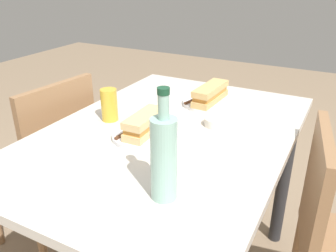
{
  "coord_description": "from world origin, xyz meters",
  "views": [
    {
      "loc": [
        -0.98,
        -0.52,
        1.29
      ],
      "look_at": [
        0.0,
        0.0,
        0.78
      ],
      "focal_mm": 37.54,
      "sensor_mm": 36.0,
      "label": 1
    }
  ],
  "objects_px": {
    "knife_near": "(130,130)",
    "beer_glass": "(109,105)",
    "plate_near": "(145,135)",
    "water_bottle": "(164,157)",
    "plate_far": "(210,103)",
    "chair_far": "(50,158)",
    "olive_bowl": "(216,122)",
    "baguette_sandwich_near": "(145,124)",
    "knife_far": "(197,99)",
    "dining_table": "(168,160)",
    "baguette_sandwich_far": "(210,94)"
  },
  "relations": [
    {
      "from": "olive_bowl",
      "to": "baguette_sandwich_far",
      "type": "bearing_deg",
      "value": 27.78
    },
    {
      "from": "dining_table",
      "to": "baguette_sandwich_near",
      "type": "height_order",
      "value": "baguette_sandwich_near"
    },
    {
      "from": "chair_far",
      "to": "plate_near",
      "type": "distance_m",
      "value": 0.62
    },
    {
      "from": "knife_near",
      "to": "baguette_sandwich_far",
      "type": "xyz_separation_m",
      "value": [
        0.4,
        -0.13,
        0.03
      ]
    },
    {
      "from": "plate_far",
      "to": "olive_bowl",
      "type": "height_order",
      "value": "olive_bowl"
    },
    {
      "from": "beer_glass",
      "to": "knife_near",
      "type": "bearing_deg",
      "value": -118.04
    },
    {
      "from": "dining_table",
      "to": "chair_far",
      "type": "relative_size",
      "value": 1.36
    },
    {
      "from": "dining_table",
      "to": "plate_far",
      "type": "distance_m",
      "value": 0.34
    },
    {
      "from": "knife_far",
      "to": "olive_bowl",
      "type": "height_order",
      "value": "olive_bowl"
    },
    {
      "from": "olive_bowl",
      "to": "chair_far",
      "type": "bearing_deg",
      "value": 100.12
    },
    {
      "from": "plate_far",
      "to": "olive_bowl",
      "type": "bearing_deg",
      "value": -152.22
    },
    {
      "from": "plate_near",
      "to": "knife_far",
      "type": "height_order",
      "value": "knife_far"
    },
    {
      "from": "chair_far",
      "to": "baguette_sandwich_near",
      "type": "bearing_deg",
      "value": -96.91
    },
    {
      "from": "dining_table",
      "to": "beer_glass",
      "type": "xyz_separation_m",
      "value": [
        -0.01,
        0.24,
        0.18
      ]
    },
    {
      "from": "water_bottle",
      "to": "olive_bowl",
      "type": "height_order",
      "value": "water_bottle"
    },
    {
      "from": "baguette_sandwich_near",
      "to": "plate_far",
      "type": "xyz_separation_m",
      "value": [
        0.39,
        -0.08,
        -0.04
      ]
    },
    {
      "from": "chair_far",
      "to": "knife_near",
      "type": "height_order",
      "value": "chair_far"
    },
    {
      "from": "knife_near",
      "to": "beer_glass",
      "type": "xyz_separation_m",
      "value": [
        0.07,
        0.14,
        0.04
      ]
    },
    {
      "from": "dining_table",
      "to": "beer_glass",
      "type": "relative_size",
      "value": 9.72
    },
    {
      "from": "chair_far",
      "to": "plate_far",
      "type": "xyz_separation_m",
      "value": [
        0.32,
        -0.64,
        0.27
      ]
    },
    {
      "from": "plate_near",
      "to": "knife_near",
      "type": "height_order",
      "value": "knife_near"
    },
    {
      "from": "plate_near",
      "to": "water_bottle",
      "type": "relative_size",
      "value": 0.78
    },
    {
      "from": "knife_far",
      "to": "baguette_sandwich_near",
      "type": "bearing_deg",
      "value": 175.93
    },
    {
      "from": "baguette_sandwich_near",
      "to": "baguette_sandwich_far",
      "type": "height_order",
      "value": "same"
    },
    {
      "from": "plate_far",
      "to": "olive_bowl",
      "type": "relative_size",
      "value": 2.65
    },
    {
      "from": "plate_far",
      "to": "chair_far",
      "type": "bearing_deg",
      "value": 116.66
    },
    {
      "from": "water_bottle",
      "to": "baguette_sandwich_far",
      "type": "bearing_deg",
      "value": 11.88
    },
    {
      "from": "beer_glass",
      "to": "knife_far",
      "type": "bearing_deg",
      "value": -34.6
    },
    {
      "from": "plate_near",
      "to": "baguette_sandwich_far",
      "type": "distance_m",
      "value": 0.4
    },
    {
      "from": "knife_far",
      "to": "knife_near",
      "type": "bearing_deg",
      "value": 168.65
    },
    {
      "from": "dining_table",
      "to": "plate_near",
      "type": "bearing_deg",
      "value": 147.77
    },
    {
      "from": "dining_table",
      "to": "baguette_sandwich_far",
      "type": "relative_size",
      "value": 5.29
    },
    {
      "from": "chair_far",
      "to": "knife_far",
      "type": "xyz_separation_m",
      "value": [
        0.31,
        -0.58,
        0.28
      ]
    },
    {
      "from": "chair_far",
      "to": "baguette_sandwich_far",
      "type": "distance_m",
      "value": 0.78
    },
    {
      "from": "plate_near",
      "to": "baguette_sandwich_far",
      "type": "relative_size",
      "value": 1.02
    },
    {
      "from": "water_bottle",
      "to": "olive_bowl",
      "type": "relative_size",
      "value": 3.39
    },
    {
      "from": "water_bottle",
      "to": "knife_far",
      "type": "bearing_deg",
      "value": 16.54
    },
    {
      "from": "baguette_sandwich_far",
      "to": "beer_glass",
      "type": "relative_size",
      "value": 1.84
    },
    {
      "from": "dining_table",
      "to": "olive_bowl",
      "type": "xyz_separation_m",
      "value": [
        0.12,
        -0.13,
        0.13
      ]
    },
    {
      "from": "plate_near",
      "to": "olive_bowl",
      "type": "height_order",
      "value": "olive_bowl"
    },
    {
      "from": "baguette_sandwich_near",
      "to": "knife_near",
      "type": "distance_m",
      "value": 0.06
    },
    {
      "from": "baguette_sandwich_near",
      "to": "plate_far",
      "type": "bearing_deg",
      "value": -11.84
    },
    {
      "from": "dining_table",
      "to": "olive_bowl",
      "type": "height_order",
      "value": "olive_bowl"
    },
    {
      "from": "knife_near",
      "to": "plate_far",
      "type": "height_order",
      "value": "knife_near"
    },
    {
      "from": "chair_far",
      "to": "beer_glass",
      "type": "bearing_deg",
      "value": -90.91
    },
    {
      "from": "dining_table",
      "to": "plate_near",
      "type": "height_order",
      "value": "plate_near"
    },
    {
      "from": "baguette_sandwich_near",
      "to": "beer_glass",
      "type": "bearing_deg",
      "value": 72.21
    },
    {
      "from": "baguette_sandwich_near",
      "to": "knife_near",
      "type": "relative_size",
      "value": 1.05
    },
    {
      "from": "beer_glass",
      "to": "olive_bowl",
      "type": "distance_m",
      "value": 0.4
    },
    {
      "from": "knife_near",
      "to": "water_bottle",
      "type": "relative_size",
      "value": 0.62
    }
  ]
}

